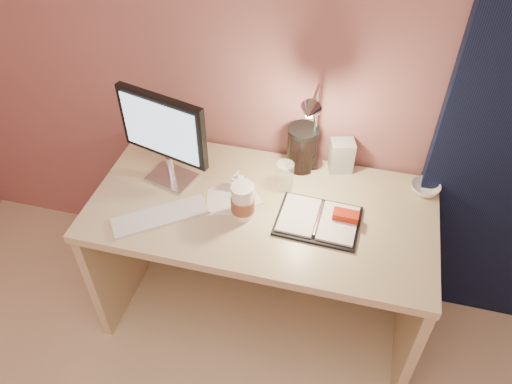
% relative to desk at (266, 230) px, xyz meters
% --- Properties ---
extents(desk, '(1.40, 0.70, 0.73)m').
position_rel_desk_xyz_m(desk, '(0.00, 0.00, 0.00)').
color(desk, '#C3B88A').
rests_on(desk, ground).
extents(monitor, '(0.39, 0.18, 0.42)m').
position_rel_desk_xyz_m(monitor, '(-0.42, -0.01, 0.48)').
color(monitor, silver).
rests_on(monitor, desk).
extents(keyboard, '(0.37, 0.31, 0.02)m').
position_rel_desk_xyz_m(keyboard, '(-0.38, -0.24, 0.23)').
color(keyboard, white).
rests_on(keyboard, desk).
extents(planner, '(0.33, 0.25, 0.05)m').
position_rel_desk_xyz_m(planner, '(0.24, -0.10, 0.24)').
color(planner, black).
rests_on(planner, desk).
extents(paper_a, '(0.19, 0.19, 0.00)m').
position_rel_desk_xyz_m(paper_a, '(-0.15, -0.09, 0.23)').
color(paper_a, white).
rests_on(paper_a, desk).
extents(paper_c, '(0.24, 0.24, 0.00)m').
position_rel_desk_xyz_m(paper_c, '(-0.12, -0.04, 0.23)').
color(paper_c, white).
rests_on(paper_c, desk).
extents(coffee_cup, '(0.09, 0.09, 0.15)m').
position_rel_desk_xyz_m(coffee_cup, '(-0.06, -0.14, 0.30)').
color(coffee_cup, white).
rests_on(coffee_cup, desk).
extents(clear_cup, '(0.07, 0.07, 0.13)m').
position_rel_desk_xyz_m(clear_cup, '(0.06, 0.06, 0.29)').
color(clear_cup, white).
rests_on(clear_cup, desk).
extents(bowl, '(0.15, 0.15, 0.04)m').
position_rel_desk_xyz_m(bowl, '(0.64, 0.18, 0.24)').
color(bowl, white).
rests_on(bowl, desk).
extents(lotion_bottle, '(0.05, 0.05, 0.10)m').
position_rel_desk_xyz_m(lotion_bottle, '(-0.12, 0.00, 0.27)').
color(lotion_bottle, white).
rests_on(lotion_bottle, desk).
extents(dark_jar, '(0.13, 0.13, 0.18)m').
position_rel_desk_xyz_m(dark_jar, '(0.11, 0.21, 0.32)').
color(dark_jar, black).
rests_on(dark_jar, desk).
extents(product_box, '(0.12, 0.10, 0.15)m').
position_rel_desk_xyz_m(product_box, '(0.28, 0.24, 0.30)').
color(product_box, '#B0B0AC').
rests_on(product_box, desk).
extents(desk_lamp, '(0.10, 0.27, 0.44)m').
position_rel_desk_xyz_m(desk_lamp, '(0.16, 0.11, 0.50)').
color(desk_lamp, silver).
rests_on(desk_lamp, desk).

